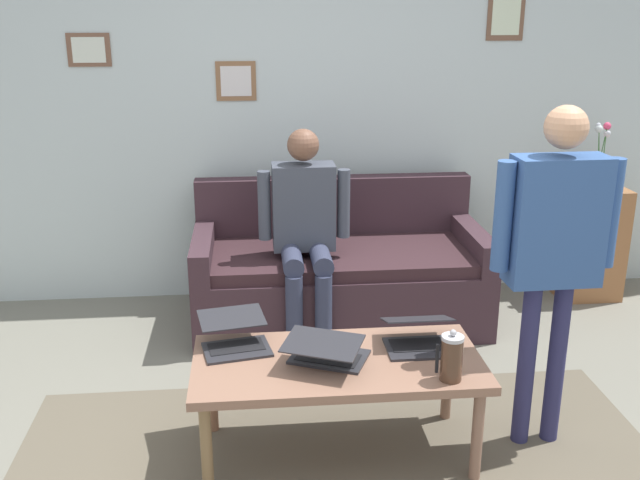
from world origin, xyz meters
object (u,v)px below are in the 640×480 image
Objects in this scene: coffee_table at (338,369)px; laptop_center at (419,338)px; laptop_right at (235,338)px; person_standing at (555,237)px; flower_vase at (599,167)px; laptop_left at (327,352)px; french_press at (451,358)px; couch at (338,275)px; person_seated at (305,223)px; side_shelf at (589,243)px.

coffee_table is 4.11× the size of laptop_center.
laptop_right is (0.84, -0.08, -0.00)m from laptop_center.
coffee_table is 1.11m from person_standing.
flower_vase reaches higher than laptop_center.
laptop_left reaches higher than coffee_table.
french_press is 0.14× the size of person_standing.
flower_vase is at bearing -128.10° from french_press.
couch is 1.51m from coffee_table.
flower_vase is (-2.42, -1.55, 0.41)m from laptop_right.
french_press is 0.18× the size of person_seated.
french_press is (-0.50, 0.21, 0.06)m from laptop_left.
laptop_right is 2.91m from flower_vase.
flower_vase is at bearing -167.30° from person_seated.
couch is at bearing -98.89° from laptop_left.
person_seated is (0.99, -1.25, -0.29)m from person_standing.
laptop_left is (0.05, 0.02, 0.10)m from coffee_table.
couch is at bearing -81.30° from french_press.
french_press is at bearing 108.41° from person_seated.
french_press is (-0.26, 1.71, 0.27)m from couch.
flower_vase reaches higher than side_shelf.
couch is 2.34× the size of side_shelf.
french_press reaches higher than laptop_left.
couch is 5.86× the size of laptop_center.
laptop_right is at bearing 32.62° from side_shelf.
flower_vase is (-1.59, -1.63, 0.41)m from laptop_center.
person_seated is at bearing -69.70° from laptop_center.
couch is at bearing 7.31° from flower_vase.
couch is at bearing -97.08° from coffee_table.
couch is 7.97× the size of french_press.
french_press is 1.57m from person_seated.
laptop_left is at bearing 89.89° from person_seated.
laptop_left is 1.30m from person_seated.
laptop_right is at bearing 64.23° from couch.
person_standing is (1.02, 1.70, 0.62)m from side_shelf.
laptop_left is (0.24, 1.51, 0.22)m from couch.
laptop_center is 0.40× the size of side_shelf.
person_seated is at bearing -71.59° from french_press.
person_standing reaches higher than laptop_left.
side_shelf is at bearing -121.04° from person_standing.
laptop_left is 0.27× the size of person_standing.
coffee_table is at bearing 41.12° from side_shelf.
french_press is (-0.45, 0.22, 0.15)m from coffee_table.
side_shelf is (-1.79, -0.23, 0.08)m from couch.
person_seated is at bearing 12.72° from side_shelf.
flower_vase reaches higher than laptop_right.
person_seated is at bearing -87.83° from coffee_table.
couch reaches higher than french_press.
coffee_table is 1.64× the size of side_shelf.
coffee_table is at bearing 159.49° from laptop_right.
laptop_center is 0.84m from laptop_right.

